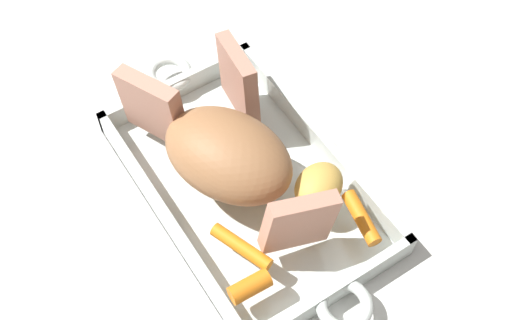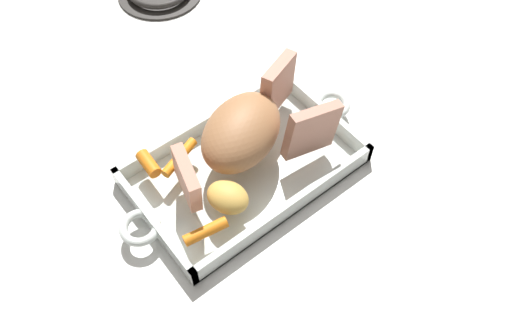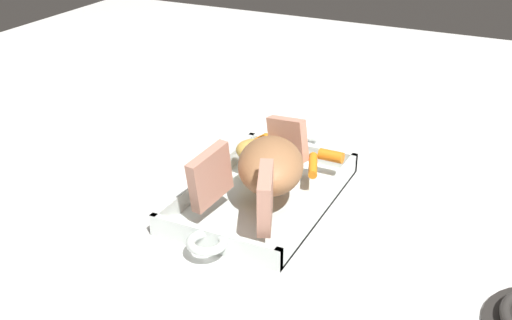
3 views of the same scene
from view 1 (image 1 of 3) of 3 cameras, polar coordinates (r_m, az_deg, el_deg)
ground_plane at (r=0.76m, az=-0.75°, el=-2.46°), size 2.34×2.34×0.00m
roasting_dish at (r=0.75m, az=-0.76°, el=-2.05°), size 0.41×0.21×0.03m
pork_roast at (r=0.70m, az=-2.39°, el=0.43°), size 0.17×0.15×0.08m
roast_slice_thin at (r=0.66m, az=3.66°, el=-5.32°), size 0.04×0.08×0.08m
roast_slice_outer at (r=0.76m, az=-1.52°, el=6.83°), size 0.09×0.03×0.09m
roast_slice_thick at (r=0.74m, az=-8.85°, el=4.50°), size 0.09×0.05×0.09m
baby_carrot_northeast at (r=0.70m, az=8.98°, el=-4.89°), size 0.06×0.03×0.02m
baby_carrot_center_left at (r=0.66m, az=-0.53°, el=-10.75°), size 0.02×0.04×0.02m
baby_carrot_southeast at (r=0.68m, az=-1.26°, el=-7.43°), size 0.07×0.04×0.01m
potato_corner at (r=0.70m, az=5.37°, el=-2.22°), size 0.07×0.07×0.04m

